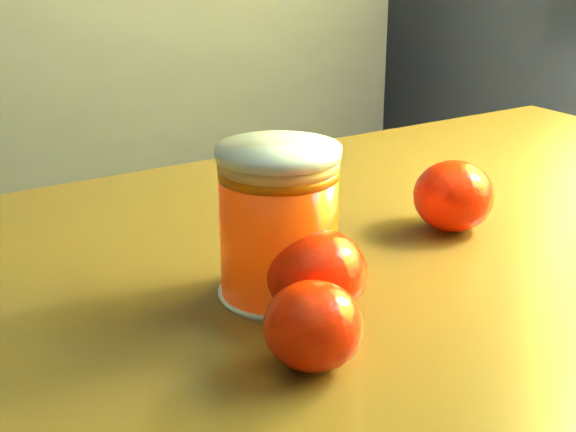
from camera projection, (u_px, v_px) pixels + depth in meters
table at (426, 365)px, 0.65m from camera, size 0.99×0.71×0.72m
juice_glass at (279, 223)px, 0.54m from camera, size 0.08×0.08×0.10m
orange_front at (316, 273)px, 0.52m from camera, size 0.07×0.07×0.06m
orange_back at (454, 196)px, 0.67m from camera, size 0.07×0.07×0.06m
orange_extra at (314, 326)px, 0.46m from camera, size 0.08×0.08×0.05m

